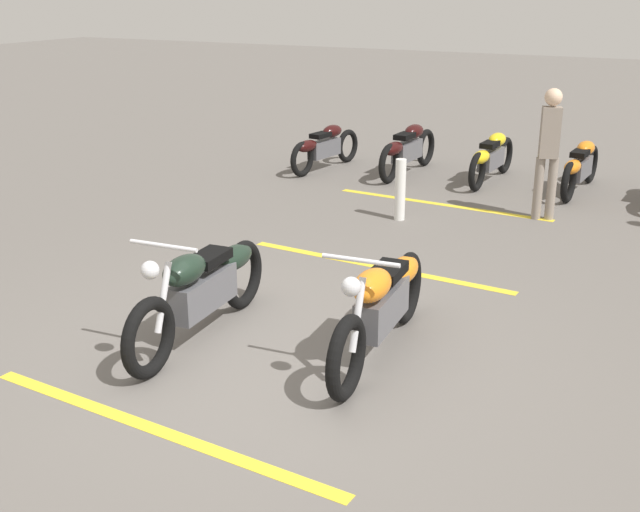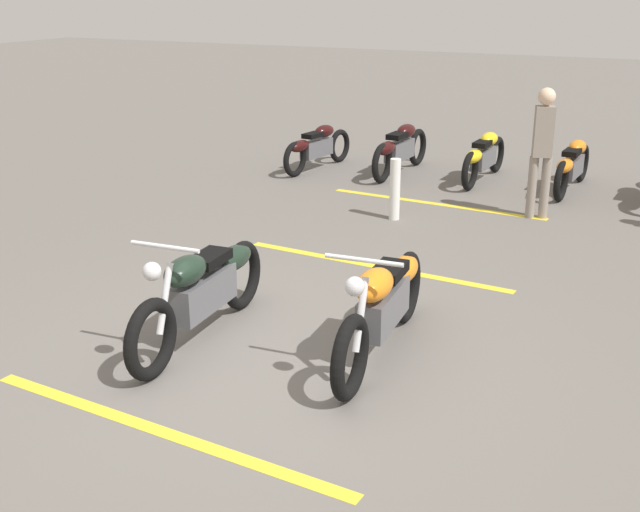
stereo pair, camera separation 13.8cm
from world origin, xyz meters
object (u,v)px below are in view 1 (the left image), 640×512
Objects in this scene: motorcycle_row_left at (580,166)px; bystander_secondary at (549,148)px; motorcycle_row_right at (407,149)px; motorcycle_row_far_right at (324,147)px; motorcycle_dark_foreground at (203,287)px; motorcycle_row_center at (491,157)px; bollard_post at (400,190)px; motorcycle_bright_foreground at (382,303)px.

bystander_secondary is (-1.62, 0.16, 0.56)m from motorcycle_row_left.
motorcycle_row_right reaches higher than motorcycle_row_left.
motorcycle_row_far_right is 4.17m from bystander_secondary.
motorcycle_dark_foreground is 1.17× the size of motorcycle_row_far_right.
motorcycle_row_far_right is (-0.35, 4.09, -0.01)m from motorcycle_row_left.
bollard_post reaches higher than motorcycle_row_center.
motorcycle_bright_foreground is 6.46m from motorcycle_row_center.
motorcycle_row_left is at bearing -24.06° from bystander_secondary.
motorcycle_row_center is 1.37m from motorcycle_row_right.
motorcycle_bright_foreground is 6.99m from motorcycle_row_far_right.
motorcycle_row_left is at bearing -36.22° from bollard_post.
motorcycle_row_center is 2.62m from bollard_post.
motorcycle_row_far_right is (6.39, 2.07, -0.07)m from motorcycle_dark_foreground.
motorcycle_dark_foreground is at bearing 176.82° from motorcycle_row_center.
bystander_secondary reaches higher than motorcycle_row_center.
motorcycle_row_left is 4.11m from motorcycle_row_far_right.
motorcycle_bright_foreground reaches higher than bollard_post.
bollard_post is (3.82, 1.37, -0.05)m from motorcycle_bright_foreground.
bollard_post is at bearing -157.82° from motorcycle_row_right.
bystander_secondary is (-1.27, -3.93, 0.57)m from motorcycle_row_far_right.
motorcycle_row_right is at bearing -70.06° from motorcycle_row_far_right.
motorcycle_dark_foreground reaches higher than motorcycle_row_center.
bystander_secondary reaches higher than motorcycle_row_far_right.
motorcycle_row_far_right is 1.10× the size of bystander_secondary.
bystander_secondary is at bearing 171.58° from motorcycle_bright_foreground.
motorcycle_bright_foreground is 1.17× the size of motorcycle_row_far_right.
motorcycle_dark_foreground is 1.07× the size of motorcycle_row_right.
bystander_secondary is (5.12, -1.86, 0.50)m from motorcycle_dark_foreground.
bystander_secondary reaches higher than motorcycle_dark_foreground.
motorcycle_dark_foreground reaches higher than bollard_post.
motorcycle_bright_foreground is at bearing -141.02° from motorcycle_row_far_right.
motorcycle_row_center is at bearing 17.27° from bystander_secondary.
motorcycle_dark_foreground is (-0.40, 1.54, 0.00)m from motorcycle_bright_foreground.
motorcycle_row_left and motorcycle_row_center have the same top height.
motorcycle_row_left is 0.95× the size of motorcycle_row_right.
bollard_post is at bearing 173.50° from motorcycle_dark_foreground.
motorcycle_bright_foreground is 6.67m from motorcycle_row_right.
bystander_secondary is 1.99m from bollard_post.
motorcycle_row_far_right is at bearing 53.76° from bystander_secondary.
motorcycle_dark_foreground is 1.13× the size of motorcycle_row_left.
motorcycle_bright_foreground is 2.73× the size of bollard_post.
motorcycle_row_far_right is at bearing 100.81° from motorcycle_row_center.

